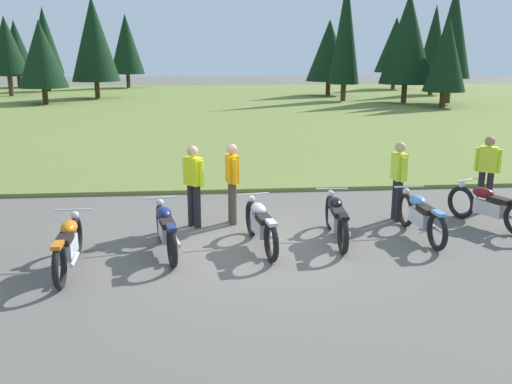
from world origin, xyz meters
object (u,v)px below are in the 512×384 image
(motorcycle_navy, at_px, (166,229))
(motorcycle_silver, at_px, (261,225))
(motorcycle_maroon, at_px, (489,206))
(rider_with_back_turned, at_px, (194,181))
(motorcycle_black, at_px, (336,218))
(motorcycle_sky_blue, at_px, (420,215))
(rider_in_hivis_vest, at_px, (232,179))
(rider_near_row_end, at_px, (398,176))
(motorcycle_orange, at_px, (68,245))
(rider_checking_bike, at_px, (487,169))

(motorcycle_navy, distance_m, motorcycle_silver, 1.69)
(motorcycle_maroon, relative_size, rider_with_back_turned, 1.17)
(motorcycle_navy, height_order, motorcycle_black, same)
(motorcycle_silver, bearing_deg, motorcycle_sky_blue, 5.53)
(rider_in_hivis_vest, distance_m, rider_near_row_end, 3.46)
(motorcycle_sky_blue, bearing_deg, motorcycle_maroon, 17.47)
(motorcycle_maroon, xyz_separation_m, rider_in_hivis_vest, (-5.16, 0.70, 0.51))
(motorcycle_maroon, bearing_deg, rider_with_back_turned, 174.93)
(motorcycle_sky_blue, relative_size, rider_near_row_end, 1.26)
(rider_with_back_turned, bearing_deg, motorcycle_navy, -107.86)
(motorcycle_orange, distance_m, motorcycle_silver, 3.30)
(motorcycle_navy, bearing_deg, motorcycle_sky_blue, 4.89)
(motorcycle_navy, bearing_deg, rider_in_hivis_vest, 52.40)
(motorcycle_orange, relative_size, motorcycle_navy, 1.01)
(motorcycle_silver, xyz_separation_m, rider_with_back_turned, (-1.22, 1.34, 0.51))
(motorcycle_black, bearing_deg, rider_near_row_end, 36.48)
(motorcycle_silver, xyz_separation_m, motorcycle_sky_blue, (3.09, 0.30, 0.00))
(rider_near_row_end, bearing_deg, motorcycle_navy, -161.93)
(motorcycle_maroon, xyz_separation_m, rider_near_row_end, (-1.70, 0.62, 0.51))
(motorcycle_navy, distance_m, rider_in_hivis_vest, 2.11)
(motorcycle_navy, distance_m, motorcycle_sky_blue, 4.80)
(motorcycle_navy, relative_size, rider_with_back_turned, 1.24)
(motorcycle_black, xyz_separation_m, rider_in_hivis_vest, (-1.90, 1.24, 0.51))
(motorcycle_sky_blue, bearing_deg, motorcycle_black, -178.94)
(rider_checking_bike, xyz_separation_m, rider_near_row_end, (-2.22, -0.58, 0.00))
(motorcycle_maroon, bearing_deg, rider_checking_bike, 66.43)
(motorcycle_black, height_order, rider_in_hivis_vest, rider_in_hivis_vest)
(motorcycle_silver, height_order, motorcycle_black, same)
(rider_with_back_turned, distance_m, rider_near_row_end, 4.24)
(motorcycle_orange, xyz_separation_m, rider_checking_bike, (8.44, 2.81, 0.51))
(motorcycle_silver, height_order, motorcycle_sky_blue, same)
(motorcycle_orange, height_order, rider_near_row_end, rider_near_row_end)
(motorcycle_maroon, distance_m, rider_with_back_turned, 5.98)
(rider_with_back_turned, bearing_deg, motorcycle_silver, -47.55)
(motorcycle_silver, xyz_separation_m, rider_in_hivis_vest, (-0.44, 1.51, 0.51))
(rider_near_row_end, bearing_deg, motorcycle_maroon, -19.95)
(motorcycle_black, height_order, rider_with_back_turned, rider_with_back_turned)
(motorcycle_silver, relative_size, motorcycle_maroon, 1.07)
(motorcycle_orange, bearing_deg, rider_in_hivis_vest, 40.00)
(rider_checking_bike, distance_m, rider_in_hivis_vest, 5.70)
(motorcycle_orange, xyz_separation_m, rider_in_hivis_vest, (2.76, 2.32, 0.51))
(motorcycle_silver, distance_m, rider_checking_bike, 5.63)
(motorcycle_sky_blue, distance_m, motorcycle_maroon, 1.70)
(motorcycle_navy, bearing_deg, rider_with_back_turned, 72.14)
(motorcycle_orange, bearing_deg, motorcycle_sky_blue, 9.96)
(motorcycle_orange, xyz_separation_m, motorcycle_maroon, (7.92, 1.62, 0.00))
(motorcycle_black, xyz_separation_m, motorcycle_maroon, (3.26, 0.54, 0.00))
(motorcycle_black, bearing_deg, rider_in_hivis_vest, 146.80)
(motorcycle_silver, relative_size, motorcycle_black, 0.99)
(motorcycle_orange, xyz_separation_m, rider_near_row_end, (6.22, 2.23, 0.51))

